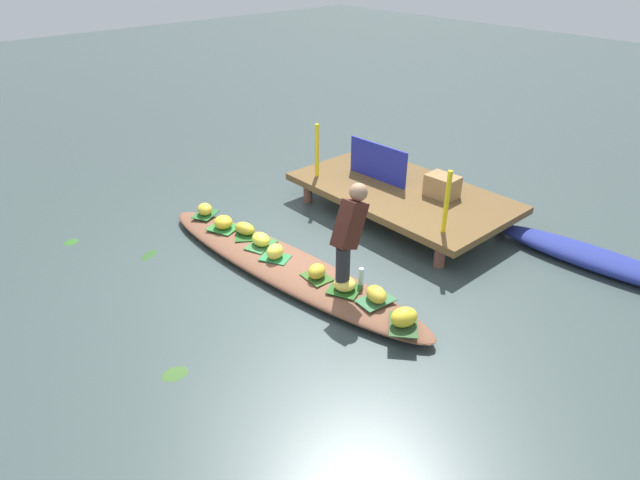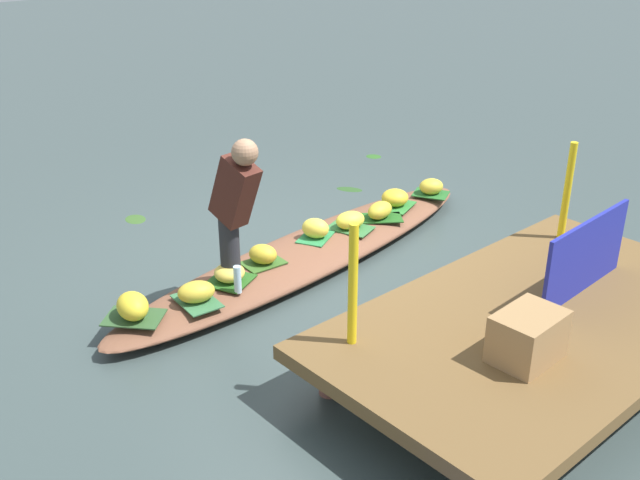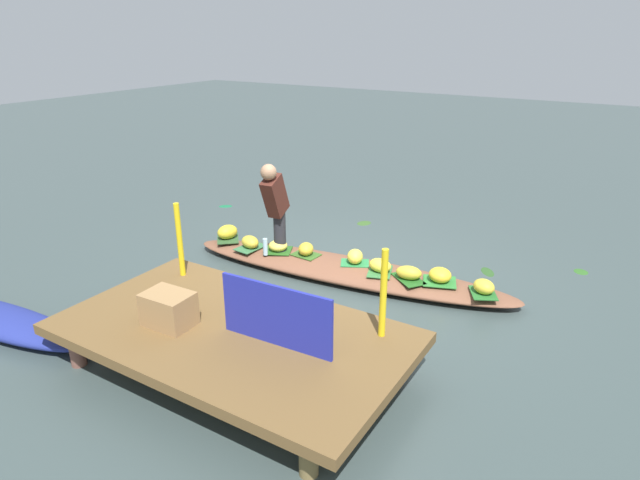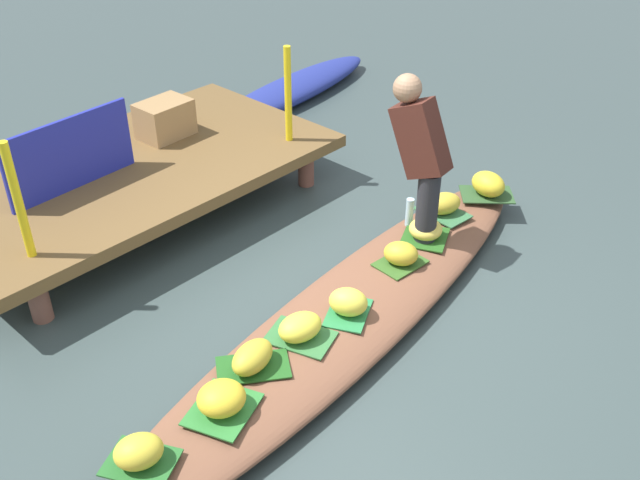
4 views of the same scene
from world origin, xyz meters
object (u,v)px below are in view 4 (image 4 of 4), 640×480
banana_bunch_3 (221,398)px  market_banner (70,154)px  vendor_boat (352,313)px  vendor_person (421,151)px  banana_bunch_2 (139,451)px  banana_bunch_8 (252,357)px  banana_bunch_0 (401,254)px  banana_bunch_7 (488,184)px  produce_crate (165,119)px  banana_bunch_5 (300,327)px  banana_bunch_4 (348,302)px  banana_bunch_1 (443,203)px  water_bottle (410,212)px  moored_boat (292,90)px  banana_bunch_6 (426,229)px

banana_bunch_3 → market_banner: 2.50m
vendor_boat → vendor_person: (0.92, 0.19, 0.79)m
banana_bunch_2 → banana_bunch_3: 0.52m
banana_bunch_8 → banana_bunch_0: bearing=0.8°
banana_bunch_7 → banana_bunch_8: size_ratio=0.98×
vendor_person → produce_crate: 2.40m
banana_bunch_5 → banana_bunch_4: bearing=-8.7°
banana_bunch_3 → banana_bunch_8: bearing=19.7°
banana_bunch_3 → market_banner: bearing=75.7°
banana_bunch_2 → banana_bunch_8: banana_bunch_2 is taller
banana_bunch_1 → banana_bunch_5: (-1.82, -0.22, -0.00)m
banana_bunch_3 → water_bottle: (2.22, 0.41, 0.02)m
banana_bunch_5 → water_bottle: water_bottle is taller
banana_bunch_1 → banana_bunch_5: 1.84m
moored_boat → banana_bunch_3: 4.85m
banana_bunch_2 → banana_bunch_7: 3.54m
vendor_person → water_bottle: bearing=51.5°
banana_bunch_2 → produce_crate: (2.16, 2.59, 0.31)m
banana_bunch_3 → banana_bunch_2: bearing=177.0°
banana_bunch_0 → vendor_boat: bearing=-176.3°
banana_bunch_3 → banana_bunch_0: bearing=4.6°
banana_bunch_0 → banana_bunch_8: size_ratio=0.80×
vendor_person → produce_crate: bearing=101.8°
banana_bunch_2 → banana_bunch_6: banana_bunch_2 is taller
banana_bunch_0 → banana_bunch_4: size_ratio=0.97×
banana_bunch_1 → water_bottle: size_ratio=1.27×
banana_bunch_3 → banana_bunch_7: 3.03m
banana_bunch_4 → vendor_person: 1.22m
vendor_boat → banana_bunch_4: size_ratio=17.31×
banana_bunch_4 → water_bottle: size_ratio=1.11×
banana_bunch_2 → market_banner: (1.13, 2.36, 0.43)m
moored_boat → banana_bunch_6: 3.30m
banana_bunch_4 → banana_bunch_7: bearing=5.2°
banana_bunch_3 → banana_bunch_5: size_ratio=0.94×
banana_bunch_1 → banana_bunch_4: 1.47m
vendor_boat → banana_bunch_6: size_ratio=17.52×
banana_bunch_0 → banana_bunch_5: 1.05m
moored_boat → market_banner: 3.23m
banana_bunch_3 → banana_bunch_6: banana_bunch_3 is taller
banana_bunch_7 → banana_bunch_8: (-2.68, -0.10, -0.02)m
moored_boat → banana_bunch_4: size_ratio=10.32×
banana_bunch_2 → banana_bunch_6: (2.68, 0.19, -0.01)m
banana_bunch_4 → vendor_boat: bearing=28.0°
vendor_boat → banana_bunch_0: (0.56, 0.04, 0.18)m
banana_bunch_3 → banana_bunch_4: (1.09, 0.05, 0.00)m
banana_bunch_5 → banana_bunch_2: bearing=-176.5°
vendor_boat → moored_boat: (2.49, 3.03, 0.02)m
banana_bunch_1 → banana_bunch_6: (-0.38, -0.11, -0.01)m
moored_boat → banana_bunch_0: (-1.93, -2.99, 0.16)m
banana_bunch_2 → vendor_person: size_ratio=0.20×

